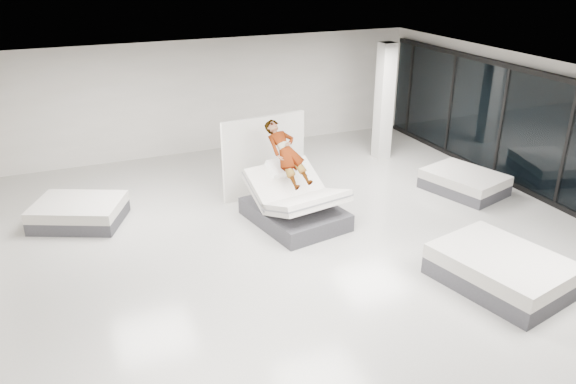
{
  "coord_description": "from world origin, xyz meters",
  "views": [
    {
      "loc": [
        -4.34,
        -8.4,
        5.43
      ],
      "look_at": [
        -0.34,
        1.04,
        1.0
      ],
      "focal_mm": 35.0,
      "sensor_mm": 36.0,
      "label": 1
    }
  ],
  "objects_px": {
    "hero_bed": "(295,205)",
    "column": "(384,102)",
    "flat_bed_right_far": "(464,182)",
    "flat_bed_left_far": "(79,212)",
    "flat_bed_right_near": "(501,270)",
    "person": "(287,163)",
    "remote": "(305,174)",
    "divider_panel": "(264,156)"
  },
  "relations": [
    {
      "from": "flat_bed_right_near",
      "to": "person",
      "type": "bearing_deg",
      "value": 120.83
    },
    {
      "from": "divider_panel",
      "to": "flat_bed_right_far",
      "type": "height_order",
      "value": "divider_panel"
    },
    {
      "from": "hero_bed",
      "to": "flat_bed_left_far",
      "type": "distance_m",
      "value": 4.65
    },
    {
      "from": "remote",
      "to": "divider_panel",
      "type": "height_order",
      "value": "divider_panel"
    },
    {
      "from": "flat_bed_right_far",
      "to": "person",
      "type": "bearing_deg",
      "value": 175.24
    },
    {
      "from": "remote",
      "to": "flat_bed_right_near",
      "type": "xyz_separation_m",
      "value": [
        2.1,
        -3.68,
        -0.78
      ]
    },
    {
      "from": "flat_bed_right_far",
      "to": "flat_bed_right_near",
      "type": "bearing_deg",
      "value": -120.72
    },
    {
      "from": "flat_bed_right_near",
      "to": "flat_bed_left_far",
      "type": "relative_size",
      "value": 1.12
    },
    {
      "from": "hero_bed",
      "to": "flat_bed_right_far",
      "type": "xyz_separation_m",
      "value": [
        4.47,
        -0.07,
        -0.17
      ]
    },
    {
      "from": "divider_panel",
      "to": "flat_bed_left_far",
      "type": "distance_m",
      "value": 4.3
    },
    {
      "from": "remote",
      "to": "flat_bed_left_far",
      "type": "bearing_deg",
      "value": 148.14
    },
    {
      "from": "person",
      "to": "divider_panel",
      "type": "relative_size",
      "value": 0.78
    },
    {
      "from": "flat_bed_right_near",
      "to": "divider_panel",
      "type": "bearing_deg",
      "value": 113.9
    },
    {
      "from": "hero_bed",
      "to": "flat_bed_right_far",
      "type": "bearing_deg",
      "value": -0.92
    },
    {
      "from": "person",
      "to": "flat_bed_right_far",
      "type": "bearing_deg",
      "value": -15.07
    },
    {
      "from": "flat_bed_right_far",
      "to": "flat_bed_left_far",
      "type": "height_order",
      "value": "flat_bed_left_far"
    },
    {
      "from": "hero_bed",
      "to": "person",
      "type": "height_order",
      "value": "person"
    },
    {
      "from": "flat_bed_left_far",
      "to": "column",
      "type": "relative_size",
      "value": 0.69
    },
    {
      "from": "remote",
      "to": "flat_bed_right_near",
      "type": "bearing_deg",
      "value": -70.61
    },
    {
      "from": "remote",
      "to": "column",
      "type": "bearing_deg",
      "value": 27.56
    },
    {
      "from": "column",
      "to": "flat_bed_left_far",
      "type": "bearing_deg",
      "value": -172.33
    },
    {
      "from": "flat_bed_left_far",
      "to": "column",
      "type": "bearing_deg",
      "value": 7.67
    },
    {
      "from": "person",
      "to": "remote",
      "type": "xyz_separation_m",
      "value": [
        0.28,
        -0.3,
        -0.2
      ]
    },
    {
      "from": "remote",
      "to": "divider_panel",
      "type": "bearing_deg",
      "value": 89.04
    },
    {
      "from": "remote",
      "to": "flat_bed_left_far",
      "type": "height_order",
      "value": "remote"
    },
    {
      "from": "remote",
      "to": "divider_panel",
      "type": "relative_size",
      "value": 0.07
    },
    {
      "from": "flat_bed_right_far",
      "to": "flat_bed_right_near",
      "type": "height_order",
      "value": "flat_bed_right_near"
    },
    {
      "from": "hero_bed",
      "to": "column",
      "type": "distance_m",
      "value": 5.03
    },
    {
      "from": "hero_bed",
      "to": "flat_bed_right_far",
      "type": "relative_size",
      "value": 1.14
    },
    {
      "from": "flat_bed_right_far",
      "to": "flat_bed_left_far",
      "type": "bearing_deg",
      "value": 168.05
    },
    {
      "from": "divider_panel",
      "to": "flat_bed_right_near",
      "type": "xyz_separation_m",
      "value": [
        2.38,
        -5.37,
        -0.67
      ]
    },
    {
      "from": "divider_panel",
      "to": "flat_bed_left_far",
      "type": "height_order",
      "value": "divider_panel"
    },
    {
      "from": "flat_bed_left_far",
      "to": "hero_bed",
      "type": "bearing_deg",
      "value": -22.56
    },
    {
      "from": "hero_bed",
      "to": "person",
      "type": "relative_size",
      "value": 1.43
    },
    {
      "from": "flat_bed_right_near",
      "to": "flat_bed_right_far",
      "type": "bearing_deg",
      "value": 59.28
    },
    {
      "from": "person",
      "to": "column",
      "type": "xyz_separation_m",
      "value": [
        4.0,
        2.59,
        0.33
      ]
    },
    {
      "from": "remote",
      "to": "column",
      "type": "distance_m",
      "value": 4.74
    },
    {
      "from": "person",
      "to": "flat_bed_left_far",
      "type": "distance_m",
      "value": 4.6
    },
    {
      "from": "flat_bed_right_far",
      "to": "hero_bed",
      "type": "bearing_deg",
      "value": 179.08
    },
    {
      "from": "flat_bed_right_near",
      "to": "flat_bed_left_far",
      "type": "distance_m",
      "value": 8.58
    },
    {
      "from": "hero_bed",
      "to": "column",
      "type": "bearing_deg",
      "value": 36.27
    },
    {
      "from": "hero_bed",
      "to": "remote",
      "type": "xyz_separation_m",
      "value": [
        0.22,
        -0.0,
        0.67
      ]
    }
  ]
}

